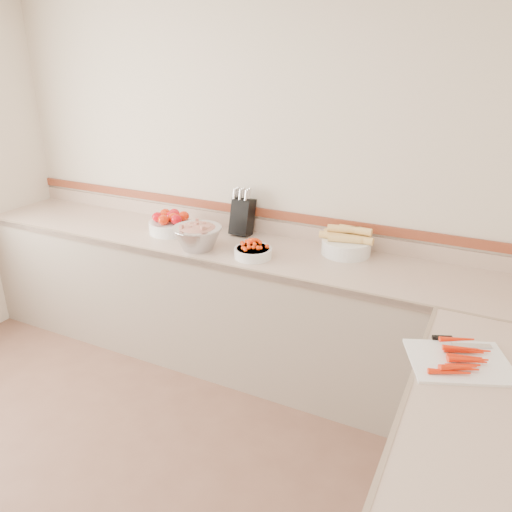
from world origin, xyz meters
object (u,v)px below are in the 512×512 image
at_px(tomato_bowl, 170,223).
at_px(cutting_board, 459,360).
at_px(knife_block, 242,215).
at_px(corn_bowl, 347,243).
at_px(cherry_tomato_bowl, 253,251).
at_px(rhubarb_bowl, 197,235).

xyz_separation_m(tomato_bowl, cutting_board, (2.02, -0.82, -0.05)).
bearing_deg(knife_block, corn_bowl, -2.72).
bearing_deg(tomato_bowl, knife_block, 21.97).
height_order(cherry_tomato_bowl, cutting_board, cherry_tomato_bowl).
height_order(tomato_bowl, corn_bowl, corn_bowl).
height_order(knife_block, cutting_board, knife_block).
bearing_deg(cutting_board, knife_block, 146.83).
relative_size(tomato_bowl, rhubarb_bowl, 0.95).
bearing_deg(corn_bowl, cherry_tomato_bowl, -147.57).
distance_m(corn_bowl, rhubarb_bowl, 0.96).
xyz_separation_m(corn_bowl, cutting_board, (0.78, -0.97, -0.05)).
bearing_deg(rhubarb_bowl, tomato_bowl, 151.33).
bearing_deg(rhubarb_bowl, cherry_tomato_bowl, 4.22).
bearing_deg(rhubarb_bowl, knife_block, 71.72).
bearing_deg(corn_bowl, tomato_bowl, -172.83).
xyz_separation_m(knife_block, rhubarb_bowl, (-0.13, -0.39, -0.04)).
bearing_deg(knife_block, cherry_tomato_bowl, -53.59).
distance_m(tomato_bowl, rhubarb_bowl, 0.40).
relative_size(cherry_tomato_bowl, corn_bowl, 0.69).
bearing_deg(corn_bowl, rhubarb_bowl, -158.68).
height_order(corn_bowl, cutting_board, corn_bowl).
distance_m(tomato_bowl, cutting_board, 2.18).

